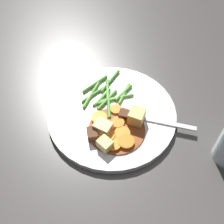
% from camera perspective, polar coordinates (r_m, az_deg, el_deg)
% --- Properties ---
extents(ground_plane, '(3.00, 3.00, 0.00)m').
position_cam_1_polar(ground_plane, '(0.62, -0.00, -0.79)').
color(ground_plane, '#423F3D').
extents(dinner_plate, '(0.28, 0.28, 0.01)m').
position_cam_1_polar(dinner_plate, '(0.62, -0.00, -0.40)').
color(dinner_plate, white).
rests_on(dinner_plate, ground_plane).
extents(stew_sauce, '(0.12, 0.12, 0.00)m').
position_cam_1_polar(stew_sauce, '(0.58, 0.91, -3.59)').
color(stew_sauce, brown).
rests_on(stew_sauce, dinner_plate).
extents(carrot_slice_0, '(0.03, 0.03, 0.01)m').
position_cam_1_polar(carrot_slice_0, '(0.57, 2.08, -4.41)').
color(carrot_slice_0, orange).
rests_on(carrot_slice_0, dinner_plate).
extents(carrot_slice_1, '(0.04, 0.04, 0.01)m').
position_cam_1_polar(carrot_slice_1, '(0.56, 0.24, -6.46)').
color(carrot_slice_1, orange).
rests_on(carrot_slice_1, dinner_plate).
extents(carrot_slice_2, '(0.03, 0.03, 0.01)m').
position_cam_1_polar(carrot_slice_2, '(0.61, 0.91, 0.19)').
color(carrot_slice_2, orange).
rests_on(carrot_slice_2, dinner_plate).
extents(carrot_slice_3, '(0.05, 0.05, 0.01)m').
position_cam_1_polar(carrot_slice_3, '(0.59, -2.60, -1.33)').
color(carrot_slice_3, orange).
rests_on(carrot_slice_3, dinner_plate).
extents(carrot_slice_4, '(0.03, 0.03, 0.01)m').
position_cam_1_polar(carrot_slice_4, '(0.56, 2.62, -6.14)').
color(carrot_slice_4, orange).
rests_on(carrot_slice_4, dinner_plate).
extents(carrot_slice_5, '(0.03, 0.03, 0.01)m').
position_cam_1_polar(carrot_slice_5, '(0.59, 1.52, -2.19)').
color(carrot_slice_5, orange).
rests_on(carrot_slice_5, dinner_plate).
extents(carrot_slice_6, '(0.04, 0.04, 0.01)m').
position_cam_1_polar(carrot_slice_6, '(0.57, -1.11, -4.76)').
color(carrot_slice_6, orange).
rests_on(carrot_slice_6, dinner_plate).
extents(potato_chunk_0, '(0.03, 0.03, 0.02)m').
position_cam_1_polar(potato_chunk_0, '(0.55, -1.42, -6.53)').
color(potato_chunk_0, '#E5CC7A').
rests_on(potato_chunk_0, dinner_plate).
extents(potato_chunk_1, '(0.04, 0.04, 0.03)m').
position_cam_1_polar(potato_chunk_1, '(0.58, 4.97, -0.98)').
color(potato_chunk_1, '#DBBC6B').
rests_on(potato_chunk_1, dinner_plate).
extents(potato_chunk_2, '(0.04, 0.04, 0.03)m').
position_cam_1_polar(potato_chunk_2, '(0.57, -1.84, -3.21)').
color(potato_chunk_2, '#EAD68C').
rests_on(potato_chunk_2, dinner_plate).
extents(meat_chunk_0, '(0.03, 0.02, 0.02)m').
position_cam_1_polar(meat_chunk_0, '(0.57, -4.00, -4.47)').
color(meat_chunk_0, '#56331E').
rests_on(meat_chunk_0, dinner_plate).
extents(meat_chunk_1, '(0.03, 0.03, 0.02)m').
position_cam_1_polar(meat_chunk_1, '(0.60, 2.43, -0.57)').
color(meat_chunk_1, '#4C2B19').
rests_on(meat_chunk_1, dinner_plate).
extents(green_bean_0, '(0.03, 0.06, 0.01)m').
position_cam_1_polar(green_bean_0, '(0.64, -3.80, 3.52)').
color(green_bean_0, '#4C8E33').
rests_on(green_bean_0, dinner_plate).
extents(green_bean_1, '(0.05, 0.05, 0.01)m').
position_cam_1_polar(green_bean_1, '(0.64, 2.48, 3.71)').
color(green_bean_1, '#599E38').
rests_on(green_bean_1, dinner_plate).
extents(green_bean_2, '(0.01, 0.08, 0.01)m').
position_cam_1_polar(green_bean_2, '(0.63, 0.90, 2.81)').
color(green_bean_2, '#66AD42').
rests_on(green_bean_2, dinner_plate).
extents(green_bean_3, '(0.01, 0.07, 0.01)m').
position_cam_1_polar(green_bean_3, '(0.63, -0.87, 2.25)').
color(green_bean_3, '#66AD42').
rests_on(green_bean_3, dinner_plate).
extents(green_bean_4, '(0.04, 0.05, 0.01)m').
position_cam_1_polar(green_bean_4, '(0.63, -1.84, 3.15)').
color(green_bean_4, '#66AD42').
rests_on(green_bean_4, dinner_plate).
extents(green_bean_5, '(0.04, 0.06, 0.01)m').
position_cam_1_polar(green_bean_5, '(0.63, -0.73, 2.51)').
color(green_bean_5, '#4C8E33').
rests_on(green_bean_5, dinner_plate).
extents(green_bean_6, '(0.06, 0.03, 0.01)m').
position_cam_1_polar(green_bean_6, '(0.65, -0.90, 4.43)').
color(green_bean_6, '#599E38').
rests_on(green_bean_6, dinner_plate).
extents(green_bean_7, '(0.08, 0.03, 0.01)m').
position_cam_1_polar(green_bean_7, '(0.62, -0.92, 1.64)').
color(green_bean_7, '#4C8E33').
rests_on(green_bean_7, dinner_plate).
extents(green_bean_8, '(0.07, 0.06, 0.01)m').
position_cam_1_polar(green_bean_8, '(0.64, -4.13, 3.58)').
color(green_bean_8, '#599E38').
rests_on(green_bean_8, dinner_plate).
extents(green_bean_9, '(0.06, 0.06, 0.01)m').
position_cam_1_polar(green_bean_9, '(0.67, -0.37, 6.25)').
color(green_bean_9, '#4C8E33').
rests_on(green_bean_9, dinner_plate).
extents(green_bean_10, '(0.04, 0.05, 0.01)m').
position_cam_1_polar(green_bean_10, '(0.64, 2.33, 3.87)').
color(green_bean_10, '#4C8E33').
rests_on(green_bean_10, dinner_plate).
extents(green_bean_11, '(0.04, 0.07, 0.01)m').
position_cam_1_polar(green_bean_11, '(0.66, -3.46, 5.67)').
color(green_bean_11, '#599E38').
rests_on(green_bean_11, dinner_plate).
extents(fork, '(0.11, 0.15, 0.00)m').
position_cam_1_polar(fork, '(0.60, 7.94, -1.61)').
color(fork, silver).
rests_on(fork, dinner_plate).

